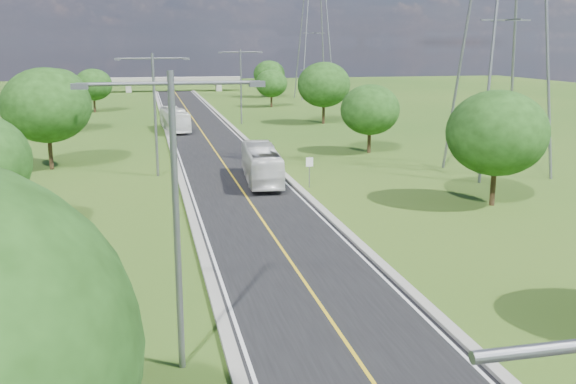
% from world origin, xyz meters
% --- Properties ---
extents(ground, '(260.00, 260.00, 0.00)m').
position_xyz_m(ground, '(0.00, 60.00, 0.00)').
color(ground, '#284E16').
rests_on(ground, ground).
extents(road, '(8.00, 150.00, 0.06)m').
position_xyz_m(road, '(0.00, 66.00, 0.03)').
color(road, black).
rests_on(road, ground).
extents(curb_left, '(0.50, 150.00, 0.22)m').
position_xyz_m(curb_left, '(-4.25, 66.00, 0.11)').
color(curb_left, gray).
rests_on(curb_left, ground).
extents(curb_right, '(0.50, 150.00, 0.22)m').
position_xyz_m(curb_right, '(4.25, 66.00, 0.11)').
color(curb_right, gray).
rests_on(curb_right, ground).
extents(speed_limit_sign, '(0.55, 0.09, 2.40)m').
position_xyz_m(speed_limit_sign, '(5.20, 37.98, 1.60)').
color(speed_limit_sign, slate).
rests_on(speed_limit_sign, ground).
extents(overpass, '(30.00, 3.00, 3.20)m').
position_xyz_m(overpass, '(0.00, 140.00, 2.41)').
color(overpass, gray).
rests_on(overpass, ground).
extents(streetlight_near_left, '(5.90, 0.25, 10.00)m').
position_xyz_m(streetlight_near_left, '(-6.00, 12.00, 5.94)').
color(streetlight_near_left, slate).
rests_on(streetlight_near_left, ground).
extents(streetlight_mid_left, '(5.90, 0.25, 10.00)m').
position_xyz_m(streetlight_mid_left, '(-6.00, 45.00, 5.94)').
color(streetlight_mid_left, slate).
rests_on(streetlight_mid_left, ground).
extents(streetlight_far_right, '(5.90, 0.25, 10.00)m').
position_xyz_m(streetlight_far_right, '(6.00, 78.00, 5.94)').
color(streetlight_far_right, slate).
rests_on(streetlight_far_right, ground).
extents(power_tower_near, '(9.00, 6.40, 28.00)m').
position_xyz_m(power_tower_near, '(22.00, 40.00, 14.01)').
color(power_tower_near, slate).
rests_on(power_tower_near, ground).
extents(power_tower_far, '(9.00, 6.40, 28.00)m').
position_xyz_m(power_tower_far, '(26.00, 115.00, 14.01)').
color(power_tower_far, slate).
rests_on(power_tower_far, ground).
extents(tree_lc, '(7.56, 7.56, 8.79)m').
position_xyz_m(tree_lc, '(-15.00, 50.00, 5.58)').
color(tree_lc, black).
rests_on(tree_lc, ground).
extents(tree_ld, '(6.72, 6.72, 7.82)m').
position_xyz_m(tree_ld, '(-17.00, 74.00, 4.95)').
color(tree_ld, black).
rests_on(tree_ld, ground).
extents(tree_le, '(5.88, 5.88, 6.84)m').
position_xyz_m(tree_le, '(-14.50, 98.00, 4.33)').
color(tree_le, black).
rests_on(tree_le, ground).
extents(tree_rb, '(6.72, 6.72, 7.82)m').
position_xyz_m(tree_rb, '(16.00, 30.00, 4.95)').
color(tree_rb, black).
rests_on(tree_rb, ground).
extents(tree_rc, '(5.88, 5.88, 6.84)m').
position_xyz_m(tree_rc, '(15.00, 52.00, 4.33)').
color(tree_rc, black).
rests_on(tree_rc, ground).
extents(tree_rd, '(7.14, 7.14, 8.30)m').
position_xyz_m(tree_rd, '(17.00, 76.00, 5.27)').
color(tree_rd, black).
rests_on(tree_rd, ground).
extents(tree_re, '(5.46, 5.46, 6.35)m').
position_xyz_m(tree_re, '(14.50, 100.00, 4.02)').
color(tree_re, black).
rests_on(tree_re, ground).
extents(tree_rf, '(6.30, 6.30, 7.33)m').
position_xyz_m(tree_rf, '(18.00, 120.00, 4.64)').
color(tree_rf, black).
rests_on(tree_rf, ground).
extents(bus_outbound, '(3.19, 10.34, 2.84)m').
position_xyz_m(bus_outbound, '(1.97, 40.59, 1.48)').
color(bus_outbound, silver).
rests_on(bus_outbound, road).
extents(bus_inbound, '(3.43, 10.19, 2.78)m').
position_xyz_m(bus_inbound, '(-3.20, 72.71, 1.45)').
color(bus_inbound, white).
rests_on(bus_inbound, road).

